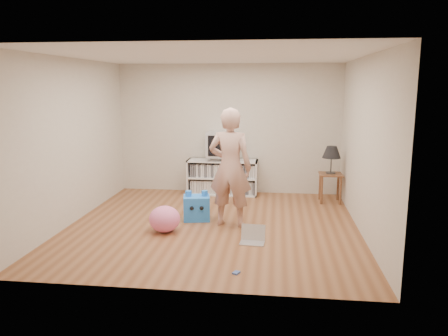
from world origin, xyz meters
name	(u,v)px	position (x,y,z in m)	size (l,w,h in m)	color
ground	(213,225)	(0.00, 0.00, 0.00)	(4.50, 4.50, 0.00)	brown
walls	(213,144)	(0.00, 0.00, 1.30)	(4.52, 4.52, 2.60)	beige
ceiling	(212,56)	(0.00, 0.00, 2.60)	(4.50, 4.50, 0.01)	white
media_unit	(223,177)	(-0.10, 2.04, 0.35)	(1.40, 0.45, 0.70)	white
dvd_deck	(222,158)	(-0.10, 2.02, 0.73)	(0.45, 0.35, 0.07)	gray
crt_tv	(222,144)	(-0.10, 2.02, 1.02)	(0.60, 0.53, 0.50)	#A8A8AD
side_table	(330,180)	(1.99, 1.65, 0.42)	(0.42, 0.42, 0.55)	brown
table_lamp	(332,153)	(1.99, 1.65, 0.94)	(0.34, 0.34, 0.52)	#333333
person	(230,168)	(0.27, 0.05, 0.92)	(0.67, 0.44, 1.85)	tan
laptop	(253,238)	(0.67, -0.68, 0.06)	(0.36, 0.30, 0.23)	silver
playing_cards	(236,273)	(0.53, -1.75, 0.01)	(0.07, 0.09, 0.02)	#4665BA
plush_blue	(197,207)	(-0.30, 0.25, 0.21)	(0.47, 0.42, 0.49)	#2481FF
plush_pink	(165,219)	(-0.68, -0.39, 0.20)	(0.47, 0.47, 0.40)	pink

